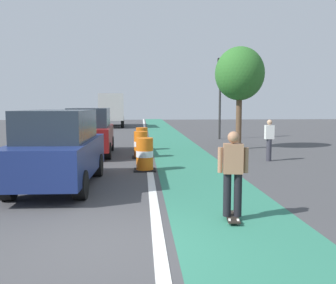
{
  "coord_description": "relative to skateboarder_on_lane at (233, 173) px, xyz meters",
  "views": [
    {
      "loc": [
        0.65,
        -5.64,
        2.18
      ],
      "look_at": [
        1.4,
        5.16,
        1.1
      ],
      "focal_mm": 39.93,
      "sensor_mm": 36.0,
      "label": 1
    }
  ],
  "objects": [
    {
      "name": "traffic_barrel_back",
      "position": [
        -1.7,
        11.18,
        -0.38
      ],
      "size": [
        0.73,
        0.73,
        1.09
      ],
      "color": "orange",
      "rests_on": "ground"
    },
    {
      "name": "parked_suv_nearest",
      "position": [
        -3.91,
        3.22,
        0.12
      ],
      "size": [
        1.98,
        4.63,
        2.04
      ],
      "color": "navy",
      "rests_on": "ground"
    },
    {
      "name": "skateboarder_on_lane",
      "position": [
        0.0,
        0.0,
        0.0
      ],
      "size": [
        0.57,
        0.82,
        1.69
      ],
      "color": "black",
      "rests_on": "ground"
    },
    {
      "name": "traffic_barrel_mid",
      "position": [
        -1.74,
        8.62,
        -0.38
      ],
      "size": [
        0.73,
        0.73,
        1.09
      ],
      "color": "orange",
      "rests_on": "ground"
    },
    {
      "name": "pedestrian_crossing",
      "position": [
        3.23,
        7.3,
        -0.05
      ],
      "size": [
        0.34,
        0.2,
        1.61
      ],
      "color": "#33333D",
      "rests_on": "ground"
    },
    {
      "name": "parked_suv_second",
      "position": [
        -3.95,
        9.62,
        0.12
      ],
      "size": [
        2.05,
        4.66,
        2.04
      ],
      "color": "maroon",
      "rests_on": "ground"
    },
    {
      "name": "traffic_light_corner",
      "position": [
        3.27,
        16.75,
        2.59
      ],
      "size": [
        0.41,
        0.32,
        5.1
      ],
      "color": "#2D2D2D",
      "rests_on": "ground"
    },
    {
      "name": "delivery_truck_down_block",
      "position": [
        -4.67,
        31.11,
        0.94
      ],
      "size": [
        2.66,
        7.7,
        3.23
      ],
      "color": "beige",
      "rests_on": "ground"
    },
    {
      "name": "lane_divider_stripe",
      "position": [
        -1.44,
        10.84,
        -0.91
      ],
      "size": [
        0.2,
        80.0,
        0.01
      ],
      "primitive_type": "cube",
      "color": "silver",
      "rests_on": "ground"
    },
    {
      "name": "street_tree_sidewalk",
      "position": [
        3.08,
        11.35,
        2.76
      ],
      "size": [
        2.4,
        2.4,
        5.0
      ],
      "color": "brown",
      "rests_on": "ground"
    },
    {
      "name": "ground_plane",
      "position": [
        -2.34,
        -1.16,
        -0.91
      ],
      "size": [
        100.0,
        100.0,
        0.0
      ],
      "primitive_type": "plane",
      "color": "#424244"
    },
    {
      "name": "bike_lane_strip",
      "position": [
        0.06,
        10.84,
        -0.91
      ],
      "size": [
        2.5,
        80.0,
        0.01
      ],
      "primitive_type": "cube",
      "color": "#2D755B",
      "rests_on": "ground"
    },
    {
      "name": "traffic_barrel_front",
      "position": [
        -1.61,
        5.49,
        -0.38
      ],
      "size": [
        0.73,
        0.73,
        1.09
      ],
      "color": "orange",
      "rests_on": "ground"
    }
  ]
}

